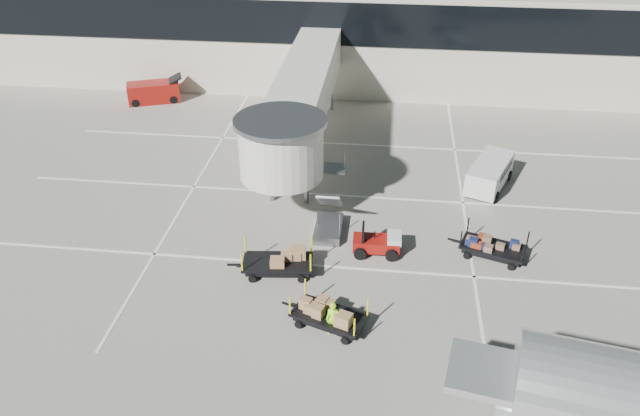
# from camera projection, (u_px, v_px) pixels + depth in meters

# --- Properties ---
(ground) EXTENTS (140.00, 140.00, 0.00)m
(ground) POSITION_uv_depth(u_px,v_px,m) (347.00, 294.00, 29.01)
(ground) COLOR #9B968A
(ground) RESTS_ON ground
(lane_markings) EXTENTS (40.00, 30.00, 0.02)m
(lane_markings) POSITION_uv_depth(u_px,v_px,m) (348.00, 193.00, 36.98)
(lane_markings) COLOR white
(lane_markings) RESTS_ON ground
(terminal) EXTENTS (64.00, 12.11, 15.20)m
(terminal) POSITION_uv_depth(u_px,v_px,m) (373.00, 29.00, 52.25)
(terminal) COLOR beige
(terminal) RESTS_ON ground
(jet_bridge) EXTENTS (5.70, 20.40, 6.03)m
(jet_bridge) POSITION_uv_depth(u_px,v_px,m) (299.00, 104.00, 37.56)
(jet_bridge) COLOR silver
(jet_bridge) RESTS_ON ground
(baggage_tug) EXTENTS (2.44, 1.58, 1.57)m
(baggage_tug) POSITION_uv_depth(u_px,v_px,m) (378.00, 243.00, 31.55)
(baggage_tug) COLOR maroon
(baggage_tug) RESTS_ON ground
(suitcase_cart) EXTENTS (3.92, 2.49, 1.51)m
(suitcase_cart) POSITION_uv_depth(u_px,v_px,m) (495.00, 248.00, 31.22)
(suitcase_cart) COLOR black
(suitcase_cart) RESTS_ON ground
(box_cart_near) EXTENTS (3.93, 2.55, 1.52)m
(box_cart_near) POSITION_uv_depth(u_px,v_px,m) (330.00, 315.00, 26.87)
(box_cart_near) COLOR black
(box_cart_near) RESTS_ON ground
(box_cart_far) EXTENTS (4.22, 2.03, 1.63)m
(box_cart_far) POSITION_uv_depth(u_px,v_px,m) (275.00, 262.00, 30.14)
(box_cart_far) COLOR black
(box_cart_far) RESTS_ON ground
(ground_worker) EXTENTS (0.61, 0.40, 1.66)m
(ground_worker) POSITION_uv_depth(u_px,v_px,m) (333.00, 319.00, 26.30)
(ground_worker) COLOR #A6FF1A
(ground_worker) RESTS_ON ground
(minivan) EXTENTS (3.29, 4.74, 1.67)m
(minivan) POSITION_uv_depth(u_px,v_px,m) (490.00, 171.00, 37.20)
(minivan) COLOR silver
(minivan) RESTS_ON ground
(belt_loader) EXTENTS (4.50, 2.94, 2.03)m
(belt_loader) POSITION_uv_depth(u_px,v_px,m) (154.00, 92.00, 48.90)
(belt_loader) COLOR maroon
(belt_loader) RESTS_ON ground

